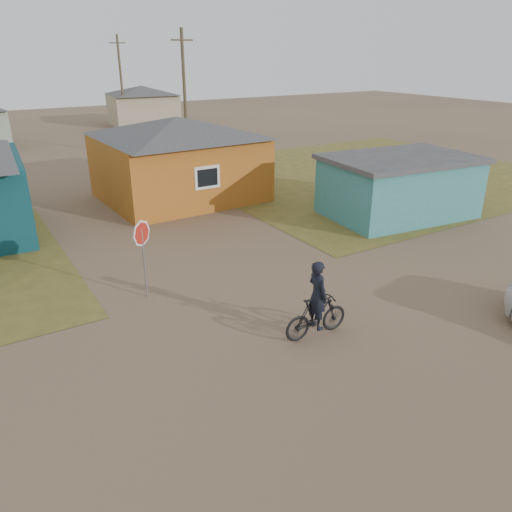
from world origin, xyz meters
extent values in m
plane|color=brown|center=(0.00, 0.00, 0.00)|extent=(120.00, 120.00, 0.00)
cube|color=brown|center=(14.00, 13.00, 0.01)|extent=(20.00, 18.00, 0.00)
cube|color=#A95C1A|center=(2.50, 14.00, 1.50)|extent=(7.21, 6.24, 3.00)
pyramid|color=#38383B|center=(2.50, 14.00, 3.45)|extent=(7.72, 6.76, 0.90)
cube|color=silver|center=(2.50, 10.97, 1.65)|extent=(1.20, 0.06, 1.00)
cube|color=black|center=(2.50, 10.94, 1.65)|extent=(0.95, 0.04, 0.75)
cube|color=teal|center=(9.50, 6.50, 1.20)|extent=(6.39, 4.61, 2.40)
cube|color=#38383B|center=(9.50, 6.50, 2.50)|extent=(6.71, 4.93, 0.20)
cube|color=tan|center=(10.00, 40.00, 1.40)|extent=(6.41, 5.50, 2.80)
pyramid|color=#38383B|center=(10.00, 40.00, 3.20)|extent=(6.95, 6.05, 0.80)
cylinder|color=#4C422E|center=(6.50, 22.00, 4.00)|extent=(0.20, 0.20, 8.00)
cube|color=#4C422E|center=(6.50, 22.00, 7.30)|extent=(1.40, 0.10, 0.10)
cylinder|color=#4C422E|center=(7.50, 38.00, 4.00)|extent=(0.20, 0.20, 8.00)
cube|color=#4C422E|center=(7.50, 38.00, 7.30)|extent=(1.40, 0.10, 0.10)
cylinder|color=gray|center=(-2.66, 4.69, 1.07)|extent=(0.06, 0.06, 2.14)
imported|color=black|center=(0.25, 0.35, 0.55)|extent=(1.84, 0.59, 1.09)
imported|color=black|center=(0.25, 0.35, 1.16)|extent=(0.46, 0.67, 1.80)
camera|label=1|loc=(-6.82, -8.25, 6.78)|focal=35.00mm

